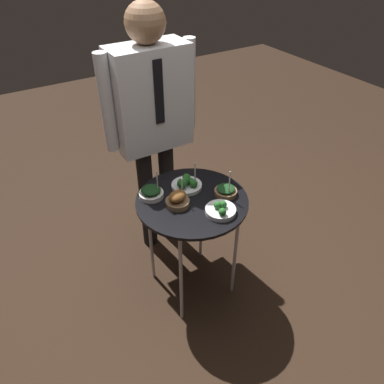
{
  "coord_description": "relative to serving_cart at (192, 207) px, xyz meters",
  "views": [
    {
      "loc": [
        -0.84,
        -1.36,
        1.95
      ],
      "look_at": [
        0.0,
        0.0,
        0.75
      ],
      "focal_mm": 35.0,
      "sensor_mm": 36.0,
      "label": 1
    }
  ],
  "objects": [
    {
      "name": "ground_plane",
      "position": [
        0.0,
        0.0,
        -0.64
      ],
      "size": [
        8.0,
        8.0,
        0.0
      ],
      "primitive_type": "plane",
      "color": "black"
    },
    {
      "name": "serving_cart",
      "position": [
        0.0,
        0.0,
        0.0
      ],
      "size": [
        0.62,
        0.62,
        0.7
      ],
      "color": "black",
      "rests_on": "ground_plane"
    },
    {
      "name": "bowl_broccoli_far_rim",
      "position": [
        0.03,
        0.11,
        0.08
      ],
      "size": [
        0.17,
        0.17,
        0.17
      ],
      "color": "silver",
      "rests_on": "serving_cart"
    },
    {
      "name": "bowl_roast_near_rim",
      "position": [
        -0.09,
        0.0,
        0.09
      ],
      "size": [
        0.13,
        0.13,
        0.15
      ],
      "color": "brown",
      "rests_on": "serving_cart"
    },
    {
      "name": "bowl_spinach_back_left",
      "position": [
        -0.18,
        0.14,
        0.08
      ],
      "size": [
        0.14,
        0.14,
        0.16
      ],
      "color": "white",
      "rests_on": "serving_cart"
    },
    {
      "name": "bowl_broccoli_front_left",
      "position": [
        0.07,
        -0.17,
        0.08
      ],
      "size": [
        0.16,
        0.16,
        0.07
      ],
      "color": "silver",
      "rests_on": "serving_cart"
    },
    {
      "name": "bowl_spinach_center",
      "position": [
        0.18,
        -0.06,
        0.08
      ],
      "size": [
        0.13,
        0.13,
        0.17
      ],
      "color": "brown",
      "rests_on": "serving_cart"
    },
    {
      "name": "waiter_figure",
      "position": [
        0.02,
        0.49,
        0.38
      ],
      "size": [
        0.59,
        0.22,
        1.61
      ],
      "color": "black",
      "rests_on": "ground_plane"
    }
  ]
}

